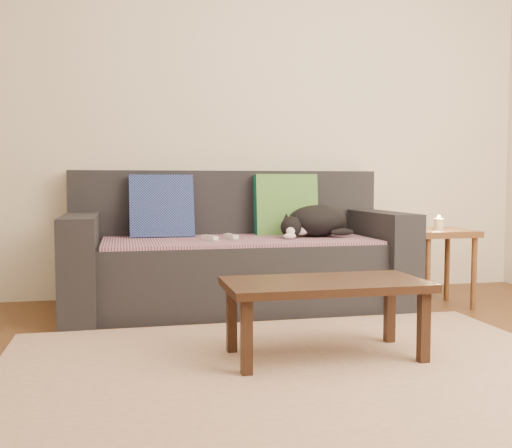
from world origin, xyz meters
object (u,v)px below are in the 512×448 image
at_px(wii_remote_a, 231,237).
at_px(wii_remote_b, 210,238).
at_px(sofa, 236,258).
at_px(coffee_table, 325,290).
at_px(side_table, 438,243).
at_px(cat, 315,222).

relative_size(wii_remote_a, wii_remote_b, 1.00).
bearing_deg(sofa, wii_remote_b, -138.09).
distance_m(wii_remote_a, coffee_table, 1.16).
xyz_separation_m(sofa, side_table, (1.26, -0.30, 0.10)).
xyz_separation_m(side_table, coffee_table, (-1.09, -0.94, -0.09)).
distance_m(cat, side_table, 0.79).
bearing_deg(side_table, wii_remote_a, 171.79).
bearing_deg(wii_remote_a, side_table, -111.66).
height_order(sofa, coffee_table, sofa).
relative_size(sofa, cat, 4.20).
height_order(side_table, coffee_table, side_table).
bearing_deg(wii_remote_a, cat, -98.60).
xyz_separation_m(cat, wii_remote_b, (-0.70, -0.11, -0.08)).
bearing_deg(wii_remote_a, sofa, -37.24).
distance_m(sofa, side_table, 1.29).
relative_size(sofa, coffee_table, 2.36).
relative_size(wii_remote_a, coffee_table, 0.17).
height_order(sofa, cat, sofa).
distance_m(sofa, cat, 0.56).
relative_size(wii_remote_a, side_table, 0.31).
distance_m(wii_remote_b, coffee_table, 1.14).
relative_size(sofa, side_table, 4.27).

